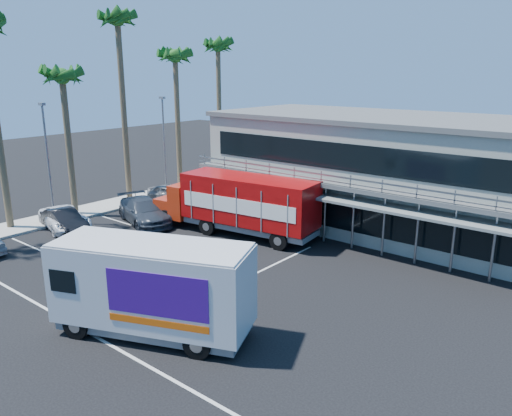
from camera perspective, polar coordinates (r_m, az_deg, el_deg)
The scene contains 15 objects.
ground at distance 25.20m, azimuth -7.78°, elevation -8.28°, with size 120.00×120.00×0.00m, color black.
building at distance 34.21m, azimuth 14.22°, elevation 4.15°, with size 22.40×12.00×7.30m.
curb_strip at distance 39.91m, azimuth -16.33°, elevation 0.30°, with size 3.00×32.00×0.16m, color #A5A399.
palm_c at distance 36.97m, azimuth -21.23°, elevation 13.09°, with size 2.80×2.80×10.75m.
palm_d at distance 40.04m, azimuth -15.48°, elevation 18.82°, with size 2.80×2.80×14.75m.
palm_e at distance 42.72m, azimuth -9.20°, elevation 15.92°, with size 2.80×2.80×12.25m.
palm_f at distance 46.87m, azimuth -4.36°, elevation 17.10°, with size 2.80×2.80×13.25m.
light_pole_near at distance 35.81m, azimuth -22.69°, elevation 5.29°, with size 0.50×0.25×8.09m.
light_pole_far at distance 41.40m, azimuth -10.45°, elevation 7.45°, with size 0.50×0.25×8.09m.
red_truck at distance 31.28m, azimuth -2.01°, elevation 0.64°, with size 11.50×3.98×3.79m.
white_van at distance 19.92m, azimuth -11.77°, elevation -8.82°, with size 8.12×5.44×3.76m.
parked_car_b at distance 34.50m, azimuth -21.02°, elevation -1.35°, with size 1.52×4.37×1.44m, color black.
parked_car_c at distance 35.06m, azimuth -21.01°, elevation -1.11°, with size 2.35×5.09×1.41m, color white.
parked_car_d at distance 34.79m, azimuth -12.68°, elevation -0.35°, with size 2.33×5.74×1.67m, color #323943.
parked_car_e at distance 40.08m, azimuth -9.89°, elevation 1.64°, with size 1.58×3.94×1.34m, color slate.
Camera 1 is at (17.04, -15.59, 10.07)m, focal length 35.00 mm.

